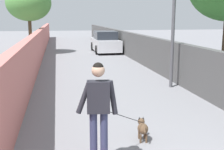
{
  "coord_description": "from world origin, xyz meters",
  "views": [
    {
      "loc": [
        -2.04,
        1.79,
        2.56
      ],
      "look_at": [
        5.59,
        0.34,
        1.0
      ],
      "focal_mm": 46.36,
      "sensor_mm": 36.0,
      "label": 1
    }
  ],
  "objects_px": {
    "tree_left_mid": "(29,3)",
    "dog": "(142,128)",
    "person_skateboarder": "(98,105)",
    "car_near": "(105,42)",
    "lamp_post": "(174,5)"
  },
  "relations": [
    {
      "from": "tree_left_mid",
      "to": "dog",
      "type": "xyz_separation_m",
      "value": [
        -15.52,
        -3.52,
        -3.23
      ]
    },
    {
      "from": "tree_left_mid",
      "to": "dog",
      "type": "relative_size",
      "value": 4.0
    },
    {
      "from": "person_skateboarder",
      "to": "dog",
      "type": "height_order",
      "value": "person_skateboarder"
    },
    {
      "from": "person_skateboarder",
      "to": "car_near",
      "type": "height_order",
      "value": "person_skateboarder"
    },
    {
      "from": "car_near",
      "to": "tree_left_mid",
      "type": "bearing_deg",
      "value": 90.54
    },
    {
      "from": "tree_left_mid",
      "to": "person_skateboarder",
      "type": "bearing_deg",
      "value": -171.45
    },
    {
      "from": "tree_left_mid",
      "to": "dog",
      "type": "distance_m",
      "value": 16.24
    },
    {
      "from": "person_skateboarder",
      "to": "tree_left_mid",
      "type": "bearing_deg",
      "value": 8.55
    },
    {
      "from": "dog",
      "to": "car_near",
      "type": "bearing_deg",
      "value": -6.6
    },
    {
      "from": "tree_left_mid",
      "to": "person_skateboarder",
      "type": "distance_m",
      "value": 16.77
    },
    {
      "from": "person_skateboarder",
      "to": "car_near",
      "type": "distance_m",
      "value": 16.71
    },
    {
      "from": "lamp_post",
      "to": "car_near",
      "type": "distance_m",
      "value": 11.45
    },
    {
      "from": "tree_left_mid",
      "to": "dog",
      "type": "bearing_deg",
      "value": -167.22
    },
    {
      "from": "dog",
      "to": "car_near",
      "type": "xyz_separation_m",
      "value": [
        15.57,
        -1.8,
        0.44
      ]
    },
    {
      "from": "person_skateboarder",
      "to": "dog",
      "type": "xyz_separation_m",
      "value": [
        0.89,
        -1.05,
        -0.84
      ]
    }
  ]
}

